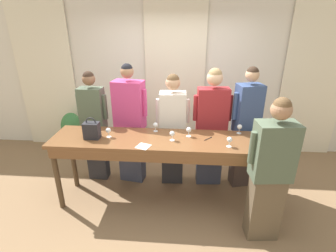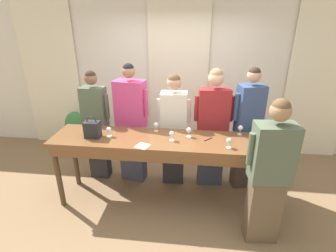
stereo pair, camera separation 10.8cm
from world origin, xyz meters
The scene contains 24 objects.
ground_plane centered at (0.00, 0.00, 0.00)m, with size 18.00×18.00×0.00m, color #846647.
wall_back centered at (0.00, 1.71, 1.40)m, with size 12.00×0.06×2.80m.
curtain_panel_left centered at (-2.40, 1.65, 1.34)m, with size 1.06×0.03×2.69m.
curtain_panel_center centered at (0.00, 1.65, 1.34)m, with size 1.06×0.03×2.69m.
curtain_panel_right centered at (2.40, 1.65, 1.34)m, with size 1.06×0.03×2.69m.
tasting_bar centered at (0.00, -0.03, 0.87)m, with size 3.01×0.65×0.97m.
wine_bottle centered at (1.44, -0.26, 1.10)m, with size 0.08×0.08×0.34m.
handbag centered at (-0.96, -0.06, 1.08)m, with size 0.19×0.13×0.29m.
wine_glass_front_left centered at (0.94, 0.24, 1.06)m, with size 0.06×0.06×0.13m.
wine_glass_front_mid centered at (-0.76, -0.01, 1.06)m, with size 0.06×0.06×0.13m.
wine_glass_front_right centered at (0.06, -0.04, 1.06)m, with size 0.06×0.06×0.13m.
wine_glass_center_left centered at (0.27, 0.09, 1.06)m, with size 0.06×0.06×0.13m.
wine_glass_center_mid centered at (-0.18, 0.22, 1.06)m, with size 0.06×0.06×0.13m.
wine_glass_center_right centered at (0.75, -0.16, 1.06)m, with size 0.06×0.06×0.13m.
wine_glass_back_left centered at (1.07, -0.24, 1.06)m, with size 0.06×0.06×0.13m.
napkin centered at (-0.28, -0.24, 0.97)m, with size 0.20×0.20×0.00m.
pen centered at (0.52, 0.04, 0.98)m, with size 0.11×0.11×0.01m.
guest_olive_jacket centered at (-1.15, 0.51, 0.89)m, with size 0.46×0.22×1.72m.
guest_pink_top centered at (-0.60, 0.51, 0.93)m, with size 0.55×0.31×1.83m.
guest_cream_sweater centered at (0.03, 0.51, 0.88)m, with size 0.49×0.27×1.70m.
guest_striped_shirt centered at (0.59, 0.51, 0.94)m, with size 0.55×0.23×1.79m.
guest_navy_coat centered at (1.08, 0.51, 0.94)m, with size 0.46×0.32×1.82m.
host_pouring centered at (1.15, -0.53, 0.87)m, with size 0.54×0.30×1.71m.
potted_plant centered at (-1.90, 1.31, 0.44)m, with size 0.38×0.38×0.78m.
Camera 1 is at (0.24, -3.00, 2.44)m, focal length 28.00 mm.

